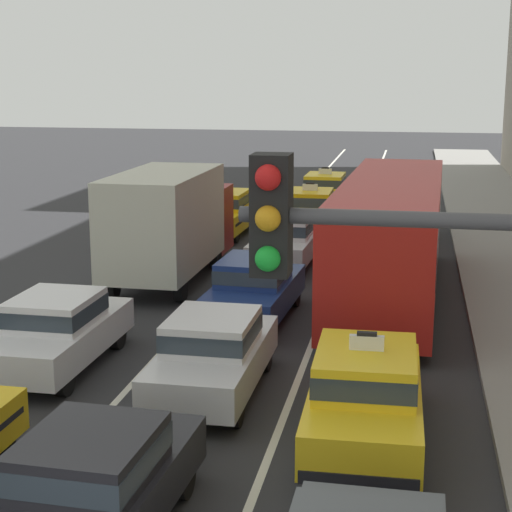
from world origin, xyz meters
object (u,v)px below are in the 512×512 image
sedan_left_second (58,329)px  taxi_center_fifth (310,211)px  taxi_left_fourth (225,211)px  taxi_right_second (365,393)px  sedan_right_fourth (398,215)px  bus_right_third (391,233)px  sedan_center_second (213,352)px  sedan_center_third (254,287)px  sedan_center_nearest (93,485)px  box_truck_left_third (171,220)px  taxi_center_sixth (325,192)px  sedan_center_fourth (286,240)px

sedan_left_second → taxi_center_fifth: size_ratio=0.94×
sedan_left_second → taxi_left_fourth: bearing=89.3°
sedan_left_second → taxi_right_second: bearing=-20.7°
taxi_center_fifth → sedan_right_fourth: taxi_center_fifth is taller
taxi_center_fifth → bus_right_third: bus_right_third is taller
taxi_center_fifth → taxi_right_second: 18.44m
sedan_left_second → taxi_center_fifth: taxi_center_fifth is taller
sedan_center_second → sedan_center_third: (-0.14, 4.95, 0.00)m
sedan_center_third → taxi_center_fifth: (-0.04, 11.58, 0.03)m
sedan_center_third → bus_right_third: 4.32m
sedan_center_nearest → sedan_center_third: bearing=89.1°
sedan_center_nearest → bus_right_third: (3.38, 13.05, 0.97)m
box_truck_left_third → taxi_left_fourth: size_ratio=1.52×
sedan_center_nearest → taxi_center_sixth: 27.09m
sedan_center_third → sedan_right_fourth: size_ratio=1.01×
sedan_center_fourth → taxi_right_second: taxi_right_second is taller
sedan_center_third → sedan_right_fourth: bearing=74.1°
sedan_center_third → bus_right_third: bearing=40.1°
sedan_center_nearest → bus_right_third: bearing=75.5°
box_truck_left_third → taxi_center_fifth: box_truck_left_third is taller
taxi_center_fifth → sedan_center_second: bearing=-89.4°
sedan_center_third → sedan_right_fourth: same height
sedan_center_third → taxi_center_sixth: bearing=90.0°
sedan_center_second → sedan_center_third: 4.95m
sedan_center_second → sedan_left_second: bearing=167.0°
sedan_center_second → sedan_right_fourth: (3.10, 16.32, 0.00)m
sedan_right_fourth → sedan_center_nearest: bearing=-98.9°
sedan_left_second → box_truck_left_third: (0.18, 7.82, 0.93)m
box_truck_left_third → taxi_center_sixth: size_ratio=1.52×
sedan_left_second → sedan_center_nearest: (3.19, -6.20, 0.00)m
sedan_center_fourth → bus_right_third: size_ratio=0.39×
sedan_center_second → bus_right_third: bearing=68.1°
box_truck_left_third → sedan_center_fourth: bearing=37.6°
sedan_center_nearest → taxi_right_second: size_ratio=0.95×
taxi_right_second → box_truck_left_third: bearing=121.5°
taxi_left_fourth → sedan_center_third: taxi_left_fourth is taller
sedan_left_second → sedan_center_nearest: size_ratio=0.99×
box_truck_left_third → taxi_right_second: bearing=-58.5°
taxi_left_fourth → taxi_center_fifth: (3.12, 0.81, 0.00)m
taxi_center_fifth → taxi_right_second: (3.15, -18.17, 0.00)m
box_truck_left_third → taxi_left_fourth: 7.15m
sedan_center_fourth → taxi_center_fifth: 5.55m
taxi_left_fourth → taxi_center_sixth: (3.15, 5.98, 0.00)m
sedan_center_second → sedan_center_fourth: 10.99m
taxi_left_fourth → sedan_right_fourth: size_ratio=1.06×
sedan_left_second → bus_right_third: bearing=46.2°
sedan_center_fourth → taxi_center_sixth: bearing=89.4°
sedan_left_second → bus_right_third: bus_right_third is taller
sedan_center_third → bus_right_third: size_ratio=0.39×
bus_right_third → sedan_right_fourth: (0.02, 8.66, -0.97)m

